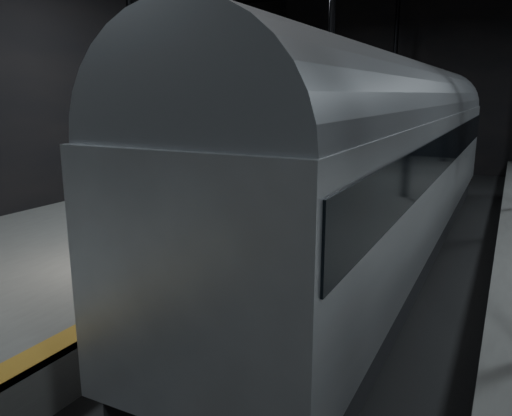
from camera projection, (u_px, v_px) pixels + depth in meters
The scene contains 6 objects.
ground at pixel (362, 290), 13.07m from camera, with size 44.00×44.00×0.00m, color black.
platform_left at pixel (137, 236), 16.28m from camera, with size 9.00×43.80×1.00m, color #51514F.
tactile_strip at pixel (252, 238), 14.28m from camera, with size 0.50×43.80×0.01m, color brown.
track at pixel (362, 288), 13.05m from camera, with size 2.40×43.00×0.24m.
train at pixel (394, 154), 14.91m from camera, with size 3.29×22.00×5.88m.
woman at pixel (170, 207), 14.36m from camera, with size 0.61×0.40×1.67m, color #8D7356.
Camera 1 is at (3.10, -12.17, 5.03)m, focal length 35.00 mm.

